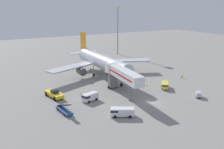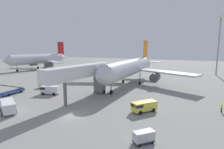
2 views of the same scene
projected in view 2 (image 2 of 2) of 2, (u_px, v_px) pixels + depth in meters
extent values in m
plane|color=gray|center=(71.00, 116.00, 30.87)|extent=(300.00, 300.00, 0.00)
cylinder|color=silver|center=(129.00, 68.00, 55.57)|extent=(5.26, 32.86, 4.99)
cone|color=silver|center=(100.00, 76.00, 39.29)|extent=(4.92, 3.93, 4.89)
cone|color=silver|center=(146.00, 62.00, 72.74)|extent=(4.79, 6.08, 4.74)
cube|color=orange|center=(146.00, 51.00, 70.70)|extent=(0.40, 4.75, 7.98)
cube|color=silver|center=(152.00, 62.00, 69.67)|extent=(6.01, 3.50, 0.24)
cube|color=silver|center=(138.00, 61.00, 72.28)|extent=(6.01, 3.50, 0.24)
cube|color=silver|center=(167.00, 72.00, 53.34)|extent=(19.32, 11.63, 0.44)
cube|color=silver|center=(103.00, 68.00, 62.90)|extent=(19.37, 11.37, 0.44)
cylinder|color=#4C4C51|center=(155.00, 77.00, 53.99)|extent=(2.72, 3.51, 2.69)
cylinder|color=#4C4C51|center=(110.00, 74.00, 60.75)|extent=(2.72, 3.51, 2.69)
cylinder|color=gray|center=(111.00, 86.00, 44.71)|extent=(0.28, 0.28, 3.43)
cylinder|color=black|center=(111.00, 92.00, 44.97)|extent=(0.36, 1.10, 1.10)
cylinder|color=gray|center=(140.00, 77.00, 56.55)|extent=(0.28, 0.28, 3.43)
cylinder|color=black|center=(140.00, 83.00, 56.81)|extent=(0.36, 1.10, 1.10)
cylinder|color=gray|center=(123.00, 76.00, 59.05)|extent=(0.28, 0.28, 3.43)
cylinder|color=black|center=(123.00, 81.00, 59.31)|extent=(0.36, 1.10, 1.10)
cube|color=silver|center=(76.00, 72.00, 38.24)|extent=(4.83, 17.19, 2.70)
cube|color=red|center=(71.00, 72.00, 39.04)|extent=(1.59, 14.17, 0.44)
cube|color=silver|center=(101.00, 68.00, 45.86)|extent=(3.73, 3.16, 2.84)
cube|color=#232833|center=(104.00, 66.00, 46.91)|extent=(3.31, 0.60, 0.90)
cube|color=slate|center=(100.00, 82.00, 45.92)|extent=(2.73, 2.07, 4.78)
cylinder|color=black|center=(95.00, 91.00, 47.03)|extent=(0.39, 0.83, 0.80)
cylinder|color=black|center=(104.00, 92.00, 45.54)|extent=(0.39, 0.83, 0.80)
cylinder|color=slate|center=(65.00, 93.00, 36.00)|extent=(0.70, 0.70, 5.18)
cube|color=yellow|center=(49.00, 83.00, 54.90)|extent=(3.79, 7.82, 0.88)
cube|color=#232833|center=(48.00, 80.00, 54.40)|extent=(2.00, 2.09, 0.90)
cylinder|color=black|center=(48.00, 86.00, 52.35)|extent=(0.60, 1.16, 1.10)
cylinder|color=black|center=(41.00, 85.00, 52.92)|extent=(0.60, 1.16, 1.10)
cylinder|color=black|center=(57.00, 83.00, 57.01)|extent=(0.60, 1.16, 1.10)
cylinder|color=black|center=(51.00, 82.00, 57.58)|extent=(0.60, 1.16, 1.10)
cube|color=#2D4C8E|center=(13.00, 92.00, 45.22)|extent=(2.42, 6.38, 0.55)
cube|color=black|center=(12.00, 87.00, 45.01)|extent=(1.61, 6.34, 2.17)
cylinder|color=black|center=(9.00, 95.00, 43.23)|extent=(0.28, 0.62, 0.60)
cylinder|color=black|center=(3.00, 94.00, 43.82)|extent=(0.28, 0.62, 0.60)
cylinder|color=black|center=(21.00, 91.00, 46.70)|extent=(0.28, 0.62, 0.60)
cylinder|color=black|center=(16.00, 91.00, 47.29)|extent=(0.28, 0.62, 0.60)
cube|color=white|center=(8.00, 106.00, 32.58)|extent=(5.84, 4.51, 1.76)
cube|color=#1E232D|center=(7.00, 101.00, 34.05)|extent=(2.57, 2.69, 0.56)
cylinder|color=black|center=(1.00, 109.00, 33.54)|extent=(0.77, 0.66, 0.68)
cylinder|color=black|center=(13.00, 107.00, 34.66)|extent=(0.77, 0.66, 0.68)
cylinder|color=black|center=(3.00, 114.00, 30.76)|extent=(0.77, 0.66, 0.68)
cylinder|color=black|center=(16.00, 112.00, 31.87)|extent=(0.77, 0.66, 0.68)
cube|color=#E5DB4C|center=(144.00, 106.00, 32.85)|extent=(4.35, 4.90, 1.62)
cube|color=#1E232D|center=(137.00, 105.00, 32.07)|extent=(2.41, 2.35, 0.52)
cylinder|color=black|center=(140.00, 113.00, 31.53)|extent=(0.68, 0.74, 0.68)
cylinder|color=black|center=(135.00, 110.00, 33.09)|extent=(0.68, 0.74, 0.68)
cylinder|color=black|center=(153.00, 110.00, 32.85)|extent=(0.68, 0.74, 0.68)
cylinder|color=black|center=(147.00, 107.00, 34.41)|extent=(0.68, 0.74, 0.68)
cube|color=white|center=(50.00, 90.00, 44.98)|extent=(4.96, 3.26, 1.85)
cube|color=#1E232D|center=(44.00, 88.00, 45.13)|extent=(2.00, 2.36, 0.59)
cylinder|color=black|center=(43.00, 94.00, 44.38)|extent=(0.76, 0.54, 0.68)
cylinder|color=black|center=(47.00, 92.00, 46.24)|extent=(0.76, 0.54, 0.68)
cylinder|color=black|center=(54.00, 94.00, 43.98)|extent=(0.76, 0.54, 0.68)
cylinder|color=black|center=(57.00, 92.00, 45.84)|extent=(0.76, 0.54, 0.68)
cube|color=#38383D|center=(144.00, 141.00, 22.13)|extent=(2.68, 2.77, 0.22)
cube|color=silver|center=(144.00, 136.00, 22.02)|extent=(2.68, 2.77, 1.17)
cylinder|color=black|center=(139.00, 145.00, 21.29)|extent=(0.33, 0.35, 0.36)
cylinder|color=black|center=(135.00, 141.00, 22.32)|extent=(0.33, 0.35, 0.36)
cylinder|color=black|center=(152.00, 142.00, 21.97)|extent=(0.33, 0.35, 0.36)
cylinder|color=black|center=(147.00, 138.00, 23.01)|extent=(0.33, 0.35, 0.36)
cylinder|color=#1E2333|center=(221.00, 110.00, 32.65)|extent=(0.30, 0.30, 0.80)
cylinder|color=#D8EA19|center=(222.00, 106.00, 32.54)|extent=(0.41, 0.41, 0.64)
sphere|color=tan|center=(222.00, 104.00, 32.48)|extent=(0.22, 0.22, 0.22)
cube|color=black|center=(66.00, 89.00, 50.74)|extent=(0.33, 0.33, 0.03)
cone|color=orange|center=(66.00, 88.00, 50.70)|extent=(0.28, 0.28, 0.48)
cube|color=black|center=(135.00, 102.00, 38.77)|extent=(0.31, 0.31, 0.03)
cone|color=orange|center=(135.00, 101.00, 38.74)|extent=(0.26, 0.26, 0.45)
cylinder|color=silver|center=(38.00, 59.00, 94.91)|extent=(10.00, 28.92, 5.17)
cone|color=silver|center=(6.00, 61.00, 82.13)|extent=(5.57, 4.19, 5.06)
cone|color=silver|center=(63.00, 57.00, 108.38)|extent=(5.74, 6.01, 4.91)
cube|color=red|center=(61.00, 49.00, 106.60)|extent=(1.07, 4.12, 8.27)
cube|color=silver|center=(64.00, 57.00, 105.20)|extent=(6.62, 4.02, 0.24)
cube|color=silver|center=(57.00, 56.00, 108.77)|extent=(6.62, 4.02, 0.24)
cube|color=silver|center=(54.00, 62.00, 91.12)|extent=(17.46, 13.02, 0.44)
cube|color=silver|center=(31.00, 60.00, 103.27)|extent=(18.47, 7.79, 0.44)
cylinder|color=#4C4C51|center=(49.00, 65.00, 92.35)|extent=(3.33, 4.00, 2.75)
cylinder|color=#4C4C51|center=(33.00, 63.00, 100.98)|extent=(3.33, 4.00, 2.75)
cylinder|color=gray|center=(17.00, 67.00, 86.50)|extent=(0.28, 0.28, 3.47)
cylinder|color=black|center=(17.00, 70.00, 86.76)|extent=(0.53, 1.14, 1.10)
cylinder|color=gray|center=(44.00, 65.00, 95.07)|extent=(0.28, 0.28, 3.47)
cylinder|color=black|center=(44.00, 68.00, 95.34)|extent=(0.53, 1.14, 1.10)
cylinder|color=gray|center=(38.00, 65.00, 98.49)|extent=(0.28, 0.28, 3.47)
cylinder|color=black|center=(38.00, 68.00, 98.76)|extent=(0.53, 1.14, 1.10)
cylinder|color=#93969B|center=(218.00, 47.00, 74.00)|extent=(0.56, 0.56, 23.51)
cube|color=silver|center=(221.00, 17.00, 72.13)|extent=(2.40, 2.40, 1.00)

